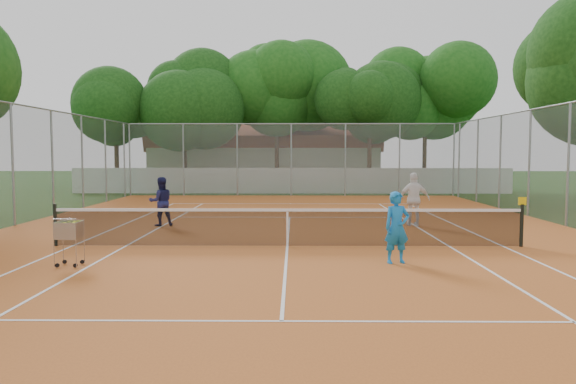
{
  "coord_description": "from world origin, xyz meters",
  "views": [
    {
      "loc": [
        0.18,
        -14.16,
        2.39
      ],
      "look_at": [
        0.0,
        1.5,
        1.3
      ],
      "focal_mm": 35.0,
      "sensor_mm": 36.0,
      "label": 1
    }
  ],
  "objects_px": {
    "player_near": "(397,227)",
    "player_far_left": "(161,202)",
    "player_far_right": "(414,199)",
    "ball_hopper": "(69,242)",
    "clubhouse": "(266,155)",
    "tennis_net": "(287,227)"
  },
  "relations": [
    {
      "from": "player_near",
      "to": "player_far_left",
      "type": "distance_m",
      "value": 8.97
    },
    {
      "from": "player_far_right",
      "to": "ball_hopper",
      "type": "xyz_separation_m",
      "value": [
        -8.62,
        -6.65,
        -0.35
      ]
    },
    {
      "from": "player_far_left",
      "to": "clubhouse",
      "type": "bearing_deg",
      "value": -117.84
    },
    {
      "from": "player_far_right",
      "to": "ball_hopper",
      "type": "height_order",
      "value": "player_far_right"
    },
    {
      "from": "tennis_net",
      "to": "player_far_right",
      "type": "height_order",
      "value": "player_far_right"
    },
    {
      "from": "clubhouse",
      "to": "player_far_right",
      "type": "bearing_deg",
      "value": -76.3
    },
    {
      "from": "ball_hopper",
      "to": "player_far_left",
      "type": "bearing_deg",
      "value": 81.92
    },
    {
      "from": "player_far_left",
      "to": "ball_hopper",
      "type": "height_order",
      "value": "player_far_left"
    },
    {
      "from": "player_far_right",
      "to": "clubhouse",
      "type": "bearing_deg",
      "value": -77.16
    },
    {
      "from": "player_far_right",
      "to": "player_far_left",
      "type": "bearing_deg",
      "value": -0.06
    },
    {
      "from": "tennis_net",
      "to": "player_near",
      "type": "distance_m",
      "value": 3.24
    },
    {
      "from": "tennis_net",
      "to": "player_near",
      "type": "height_order",
      "value": "player_near"
    },
    {
      "from": "tennis_net",
      "to": "player_far_left",
      "type": "relative_size",
      "value": 7.48
    },
    {
      "from": "player_far_left",
      "to": "ball_hopper",
      "type": "relative_size",
      "value": 1.54
    },
    {
      "from": "tennis_net",
      "to": "player_near",
      "type": "relative_size",
      "value": 7.68
    },
    {
      "from": "tennis_net",
      "to": "clubhouse",
      "type": "xyz_separation_m",
      "value": [
        -2.0,
        29.0,
        1.69
      ]
    },
    {
      "from": "tennis_net",
      "to": "ball_hopper",
      "type": "relative_size",
      "value": 11.51
    },
    {
      "from": "player_far_left",
      "to": "ball_hopper",
      "type": "xyz_separation_m",
      "value": [
        -0.37,
        -6.53,
        -0.28
      ]
    },
    {
      "from": "player_near",
      "to": "ball_hopper",
      "type": "height_order",
      "value": "player_near"
    },
    {
      "from": "player_far_left",
      "to": "ball_hopper",
      "type": "distance_m",
      "value": 6.55
    },
    {
      "from": "player_near",
      "to": "ball_hopper",
      "type": "relative_size",
      "value": 1.5
    },
    {
      "from": "tennis_net",
      "to": "player_far_right",
      "type": "bearing_deg",
      "value": 44.94
    }
  ]
}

